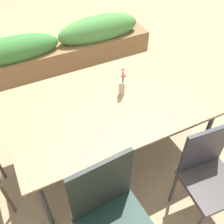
% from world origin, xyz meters
% --- Properties ---
extents(ground_plane, '(12.00, 12.00, 0.00)m').
position_xyz_m(ground_plane, '(0.00, 0.00, 0.00)').
color(ground_plane, '#9E7F5B').
extents(dining_table, '(1.81, 1.10, 0.77)m').
position_xyz_m(dining_table, '(0.03, 0.00, 0.72)').
color(dining_table, '#8C704C').
rests_on(dining_table, ground).
extents(chair_near_left, '(0.51, 0.51, 0.99)m').
position_xyz_m(chair_near_left, '(-0.38, -0.82, 0.55)').
color(chair_near_left, black).
rests_on(chair_near_left, ground).
extents(chair_near_right, '(0.44, 0.44, 0.91)m').
position_xyz_m(chair_near_right, '(0.44, -0.84, 0.53)').
color(chair_near_right, '#373231').
rests_on(chair_near_right, ground).
extents(flower_vase, '(0.05, 0.05, 0.28)m').
position_xyz_m(flower_vase, '(0.14, 0.04, 0.87)').
color(flower_vase, tan).
rests_on(flower_vase, dining_table).
extents(planter_box, '(2.65, 0.38, 0.76)m').
position_xyz_m(planter_box, '(0.04, 1.62, 0.36)').
color(planter_box, brown).
rests_on(planter_box, ground).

